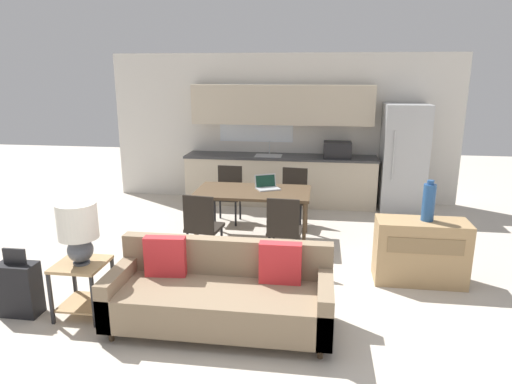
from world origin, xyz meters
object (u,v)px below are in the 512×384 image
(dining_chair_far_right, at_px, (293,194))
(laptop, at_px, (267,185))
(dining_chair_far_left, at_px, (229,192))
(dining_chair_near_right, at_px, (284,228))
(dining_table, at_px, (253,195))
(table_lamp, at_px, (78,228))
(couch, at_px, (221,294))
(dining_chair_near_left, at_px, (202,224))
(side_table, at_px, (82,280))
(suitcase, at_px, (19,289))
(refrigerator, at_px, (403,158))
(vase, at_px, (429,202))
(credenza, at_px, (420,252))

(dining_chair_far_right, relative_size, laptop, 2.24)
(dining_chair_far_left, relative_size, dining_chair_near_right, 1.00)
(dining_table, bearing_deg, dining_chair_far_left, 123.22)
(table_lamp, xyz_separation_m, dining_chair_far_right, (1.88, 3.13, -0.44))
(couch, xyz_separation_m, dining_chair_near_right, (0.47, 1.52, 0.16))
(dining_chair_far_left, height_order, dining_chair_near_left, same)
(side_table, height_order, suitcase, suitcase)
(side_table, xyz_separation_m, suitcase, (-0.64, -0.09, -0.10))
(refrigerator, bearing_deg, table_lamp, -131.34)
(table_lamp, distance_m, vase, 3.73)
(refrigerator, distance_m, dining_chair_near_right, 3.30)
(table_lamp, relative_size, dining_chair_near_right, 0.69)
(vase, bearing_deg, dining_chair_far_left, 144.89)
(credenza, relative_size, dining_chair_far_left, 1.14)
(credenza, relative_size, suitcase, 1.44)
(vase, height_order, suitcase, vase)
(dining_chair_far_left, height_order, laptop, laptop)
(refrigerator, distance_m, dining_chair_far_right, 2.18)
(refrigerator, height_order, dining_chair_far_right, refrigerator)
(couch, relative_size, table_lamp, 3.39)
(credenza, xyz_separation_m, dining_chair_far_right, (-1.58, 1.88, 0.12))
(refrigerator, height_order, table_lamp, refrigerator)
(dining_table, bearing_deg, credenza, -27.69)
(credenza, xyz_separation_m, dining_chair_near_right, (-1.60, 0.27, 0.12))
(couch, relative_size, dining_chair_far_right, 2.33)
(dining_table, xyz_separation_m, couch, (0.04, -2.35, -0.35))
(credenza, height_order, suitcase, credenza)
(table_lamp, relative_size, credenza, 0.60)
(credenza, bearing_deg, vase, 26.76)
(table_lamp, xyz_separation_m, credenza, (3.46, 1.25, -0.55))
(refrigerator, distance_m, couch, 4.85)
(table_lamp, bearing_deg, dining_chair_far_left, 75.20)
(dining_table, xyz_separation_m, vase, (2.15, -1.09, 0.29))
(credenza, bearing_deg, refrigerator, 85.12)
(refrigerator, relative_size, side_table, 3.31)
(couch, height_order, table_lamp, table_lamp)
(refrigerator, distance_m, suitcase, 6.17)
(table_lamp, xyz_separation_m, suitcase, (-0.66, -0.08, -0.65))
(dining_chair_far_left, relative_size, suitcase, 1.27)
(suitcase, bearing_deg, table_lamp, 6.74)
(couch, height_order, dining_chair_far_right, dining_chair_far_right)
(vase, distance_m, dining_chair_far_left, 3.30)
(couch, distance_m, suitcase, 2.05)
(dining_chair_near_right, xyz_separation_m, dining_chair_near_left, (-1.05, -0.01, 0.00))
(credenza, distance_m, dining_chair_near_right, 1.62)
(dining_chair_far_left, xyz_separation_m, dining_chair_near_left, (-0.01, -1.64, 0.00))
(vase, relative_size, dining_chair_far_right, 0.52)
(dining_table, xyz_separation_m, laptop, (0.18, 0.14, 0.11))
(couch, bearing_deg, dining_chair_far_right, 81.13)
(dining_table, xyz_separation_m, table_lamp, (-1.35, -2.36, 0.25))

